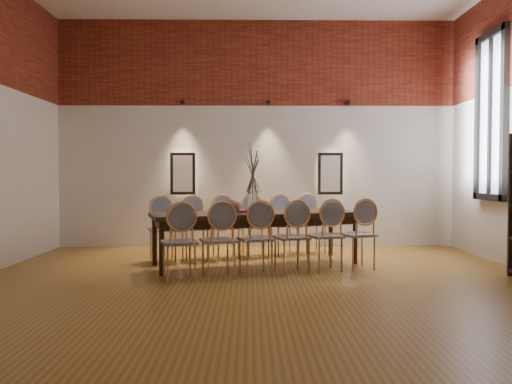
{
  "coord_description": "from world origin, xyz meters",
  "views": [
    {
      "loc": [
        -0.12,
        -5.36,
        1.28
      ],
      "look_at": [
        -0.04,
        1.33,
        1.05
      ],
      "focal_mm": 35.0,
      "sensor_mm": 36.0,
      "label": 1
    }
  ],
  "objects_px": {
    "chair_far_a": "(163,229)",
    "chair_far_d": "(256,226)",
    "chair_near_b": "(218,240)",
    "chair_near_c": "(256,239)",
    "dining_table": "(256,238)",
    "chair_near_a": "(179,242)",
    "vase": "(253,202)",
    "book": "(238,211)",
    "chair_near_d": "(291,237)",
    "chair_far_e": "(284,225)",
    "chair_far_c": "(226,227)",
    "chair_far_f": "(312,224)",
    "chair_far_b": "(195,228)",
    "chair_near_e": "(325,236)",
    "bowl": "(233,206)",
    "chair_near_f": "(358,234)"
  },
  "relations": [
    {
      "from": "chair_far_a",
      "to": "chair_far_d",
      "type": "relative_size",
      "value": 1.0
    },
    {
      "from": "chair_near_b",
      "to": "chair_near_c",
      "type": "bearing_deg",
      "value": -0.0
    },
    {
      "from": "dining_table",
      "to": "chair_near_b",
      "type": "relative_size",
      "value": 3.11
    },
    {
      "from": "chair_near_a",
      "to": "vase",
      "type": "xyz_separation_m",
      "value": [
        0.9,
        1.06,
        0.43
      ]
    },
    {
      "from": "chair_near_a",
      "to": "book",
      "type": "distance_m",
      "value": 1.29
    },
    {
      "from": "chair_far_d",
      "to": "chair_near_d",
      "type": "bearing_deg",
      "value": 90.0
    },
    {
      "from": "chair_far_e",
      "to": "chair_far_a",
      "type": "bearing_deg",
      "value": 0.0
    },
    {
      "from": "chair_near_b",
      "to": "chair_far_c",
      "type": "height_order",
      "value": "same"
    },
    {
      "from": "chair_near_c",
      "to": "chair_far_f",
      "type": "distance_m",
      "value": 2.09
    },
    {
      "from": "chair_far_a",
      "to": "vase",
      "type": "height_order",
      "value": "vase"
    },
    {
      "from": "book",
      "to": "dining_table",
      "type": "bearing_deg",
      "value": 5.21
    },
    {
      "from": "chair_near_a",
      "to": "chair_far_e",
      "type": "relative_size",
      "value": 1.0
    },
    {
      "from": "chair_near_b",
      "to": "chair_far_d",
      "type": "height_order",
      "value": "same"
    },
    {
      "from": "chair_near_b",
      "to": "book",
      "type": "distance_m",
      "value": 0.98
    },
    {
      "from": "chair_near_d",
      "to": "chair_far_d",
      "type": "distance_m",
      "value": 1.5
    },
    {
      "from": "chair_far_e",
      "to": "chair_far_b",
      "type": "bearing_deg",
      "value": 0.0
    },
    {
      "from": "chair_near_e",
      "to": "chair_far_e",
      "type": "bearing_deg",
      "value": 90.0
    },
    {
      "from": "chair_near_a",
      "to": "chair_near_b",
      "type": "height_order",
      "value": "same"
    },
    {
      "from": "chair_near_b",
      "to": "chair_far_b",
      "type": "height_order",
      "value": "same"
    },
    {
      "from": "chair_far_c",
      "to": "chair_far_d",
      "type": "distance_m",
      "value": 0.49
    },
    {
      "from": "chair_near_e",
      "to": "chair_far_d",
      "type": "bearing_deg",
      "value": 107.99
    },
    {
      "from": "chair_far_c",
      "to": "bowl",
      "type": "distance_m",
      "value": 0.89
    },
    {
      "from": "chair_far_d",
      "to": "book",
      "type": "xyz_separation_m",
      "value": [
        -0.26,
        -0.81,
        0.3
      ]
    },
    {
      "from": "chair_far_e",
      "to": "bowl",
      "type": "xyz_separation_m",
      "value": [
        -0.8,
        -1.09,
        0.37
      ]
    },
    {
      "from": "chair_near_b",
      "to": "chair_far_d",
      "type": "distance_m",
      "value": 1.79
    },
    {
      "from": "chair_far_b",
      "to": "chair_far_c",
      "type": "bearing_deg",
      "value": -180.0
    },
    {
      "from": "chair_far_b",
      "to": "chair_far_c",
      "type": "height_order",
      "value": "same"
    },
    {
      "from": "chair_near_f",
      "to": "chair_far_f",
      "type": "xyz_separation_m",
      "value": [
        -0.45,
        1.43,
        0.0
      ]
    },
    {
      "from": "chair_far_b",
      "to": "book",
      "type": "xyz_separation_m",
      "value": [
        0.67,
        -0.52,
        0.3
      ]
    },
    {
      "from": "chair_far_a",
      "to": "chair_far_f",
      "type": "xyz_separation_m",
      "value": [
        2.32,
        0.72,
        0.0
      ]
    },
    {
      "from": "chair_far_a",
      "to": "chair_far_f",
      "type": "bearing_deg",
      "value": -180.0
    },
    {
      "from": "chair_near_a",
      "to": "chair_near_b",
      "type": "xyz_separation_m",
      "value": [
        0.46,
        0.14,
        0.0
      ]
    },
    {
      "from": "chair_far_a",
      "to": "chair_far_d",
      "type": "bearing_deg",
      "value": -180.0
    },
    {
      "from": "vase",
      "to": "dining_table",
      "type": "bearing_deg",
      "value": 17.32
    },
    {
      "from": "chair_far_d",
      "to": "chair_far_e",
      "type": "bearing_deg",
      "value": -180.0
    },
    {
      "from": "chair_near_b",
      "to": "chair_near_d",
      "type": "bearing_deg",
      "value": -0.0
    },
    {
      "from": "dining_table",
      "to": "chair_far_d",
      "type": "xyz_separation_m",
      "value": [
        0.01,
        0.79,
        0.09
      ]
    },
    {
      "from": "vase",
      "to": "chair_near_d",
      "type": "bearing_deg",
      "value": -51.7
    },
    {
      "from": "chair_near_f",
      "to": "vase",
      "type": "relative_size",
      "value": 3.13
    },
    {
      "from": "dining_table",
      "to": "chair_near_c",
      "type": "height_order",
      "value": "chair_near_c"
    },
    {
      "from": "chair_far_a",
      "to": "chair_far_b",
      "type": "distance_m",
      "value": 0.49
    },
    {
      "from": "chair_far_e",
      "to": "chair_far_f",
      "type": "xyz_separation_m",
      "value": [
        0.46,
        0.14,
        0.0
      ]
    },
    {
      "from": "chair_far_a",
      "to": "bowl",
      "type": "distance_m",
      "value": 1.23
    },
    {
      "from": "dining_table",
      "to": "chair_near_a",
      "type": "distance_m",
      "value": 1.43
    },
    {
      "from": "chair_far_f",
      "to": "vase",
      "type": "distance_m",
      "value": 1.53
    },
    {
      "from": "chair_near_c",
      "to": "chair_far_f",
      "type": "bearing_deg",
      "value": 45.74
    },
    {
      "from": "chair_far_e",
      "to": "bowl",
      "type": "height_order",
      "value": "chair_far_e"
    },
    {
      "from": "chair_far_b",
      "to": "book",
      "type": "relative_size",
      "value": 3.62
    },
    {
      "from": "dining_table",
      "to": "chair_far_d",
      "type": "height_order",
      "value": "chair_far_d"
    },
    {
      "from": "chair_near_d",
      "to": "chair_near_f",
      "type": "bearing_deg",
      "value": 0.0
    }
  ]
}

